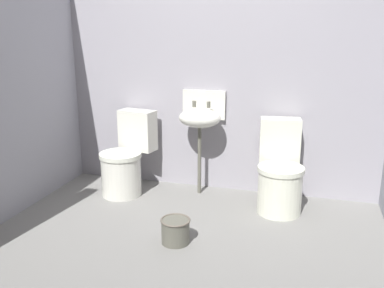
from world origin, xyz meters
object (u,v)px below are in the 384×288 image
at_px(toilet_left, 126,160).
at_px(sink, 200,117).
at_px(bucket, 175,230).
at_px(toilet_right, 280,174).

xyz_separation_m(toilet_left, sink, (0.70, 0.19, 0.43)).
xyz_separation_m(sink, bucket, (0.09, -1.04, -0.65)).
height_order(toilet_right, sink, sink).
height_order(toilet_left, sink, sink).
bearing_deg(toilet_right, bucket, 42.64).
relative_size(toilet_right, sink, 0.79).
bearing_deg(sink, toilet_left, -164.91).
distance_m(toilet_left, bucket, 1.18).
xyz_separation_m(toilet_left, toilet_right, (1.47, -0.00, 0.00)).
distance_m(toilet_right, bucket, 1.12).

